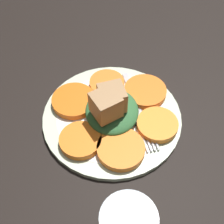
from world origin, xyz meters
TOP-DOWN VIEW (x-y plane):
  - table_slab at (0.00, 0.00)cm, footprint 120.00×120.00cm
  - plate at (0.00, 0.00)cm, footprint 26.33×26.33cm
  - carrot_slice_0 at (3.29, 7.33)cm, footprint 8.53×8.53cm
  - carrot_slice_1 at (-5.84, 5.74)cm, footprint 7.54×7.54cm
  - carrot_slice_2 at (-7.83, -1.30)cm, footprint 8.41×8.41cm
  - carrot_slice_3 at (-2.89, -8.23)cm, footprint 7.59×7.59cm
  - carrot_slice_4 at (5.28, -6.76)cm, footprint 8.42×8.42cm
  - carrot_slice_5 at (7.59, 0.80)cm, footprint 7.09×7.09cm
  - center_pile at (-0.35, 0.26)cm, footprint 11.06×9.95cm
  - fork at (0.76, -5.09)cm, footprint 19.31×5.61cm

SIDE VIEW (x-z plane):
  - table_slab at x=0.00cm, z-range 0.00..2.00cm
  - plate at x=0.00cm, z-range 1.99..3.04cm
  - fork at x=0.76cm, z-range 3.10..3.50cm
  - carrot_slice_0 at x=3.29cm, z-range 3.10..4.37cm
  - carrot_slice_1 at x=-5.84cm, z-range 3.10..4.37cm
  - carrot_slice_2 at x=-7.83cm, z-range 3.10..4.37cm
  - carrot_slice_3 at x=-2.89cm, z-range 3.10..4.37cm
  - carrot_slice_4 at x=5.28cm, z-range 3.10..4.37cm
  - carrot_slice_5 at x=7.59cm, z-range 3.10..4.37cm
  - center_pile at x=-0.35cm, z-range 2.33..9.68cm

